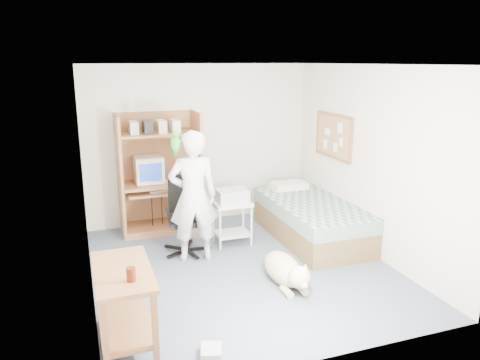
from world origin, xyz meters
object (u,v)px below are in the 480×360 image
Objects in this scene: dog at (285,270)px; printer_cart at (232,216)px; person at (193,197)px; side_desk at (124,296)px; office_chair at (186,225)px; computer_hutch at (160,178)px; bed at (311,220)px.

printer_cart reaches higher than dog.
dog is at bearing 133.77° from person.
side_desk is 2.00m from dog.
person reaches higher than office_chair.
computer_hutch reaches higher than dog.
printer_cart is at bearing -47.81° from computer_hutch.
printer_cart is (-0.19, 1.40, 0.23)m from dog.
side_desk is 0.97× the size of office_chair.
office_chair is at bearing -80.47° from computer_hutch.
computer_hutch reaches higher than office_chair.
dog is (1.03, -2.33, -0.64)m from computer_hutch.
printer_cart is at bearing -145.80° from person.
computer_hutch is at bearing 113.82° from dog.
office_chair is at bearing 122.53° from dog.
bed is at bearing -169.32° from person.
printer_cart is at bearing 170.67° from bed.
office_chair reaches higher than side_desk.
side_desk is 2.63m from printer_cart.
computer_hutch reaches higher than side_desk.
side_desk is at bearing -129.39° from printer_cart.
printer_cart is (-1.16, 0.19, 0.12)m from bed.
side_desk is 0.58× the size of person.
side_desk is 1.61× the size of printer_cart.
office_chair is at bearing -175.86° from printer_cart.
person reaches higher than dog.
computer_hutch is 2.63m from dog.
office_chair is 0.60× the size of person.
printer_cart is (0.64, 0.35, -0.45)m from person.
bed is 1.96× the size of office_chair.
computer_hutch is 1.30m from person.
office_chair is 1.62m from dog.
office_chair is (0.16, -0.97, -0.45)m from computer_hutch.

